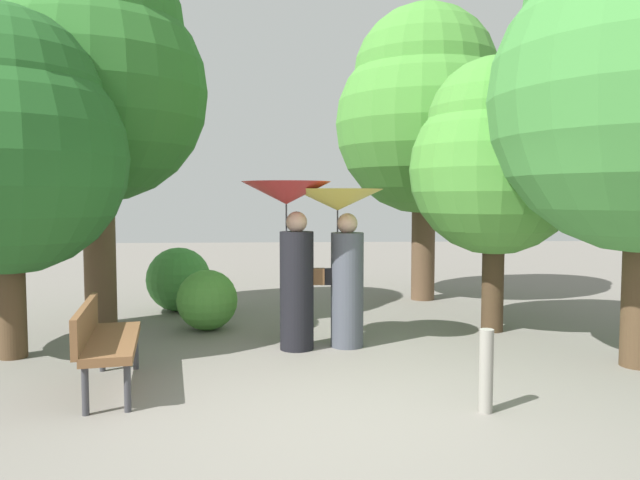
{
  "coord_description": "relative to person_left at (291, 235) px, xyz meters",
  "views": [
    {
      "loc": [
        -0.45,
        -4.89,
        1.83
      ],
      "look_at": [
        0.0,
        2.84,
        1.29
      ],
      "focal_mm": 33.93,
      "sensor_mm": 36.0,
      "label": 1
    }
  ],
  "objects": [
    {
      "name": "bush_path_right",
      "position": [
        -1.8,
        2.59,
        -0.87
      ],
      "size": [
        1.03,
        1.03,
        1.03
      ],
      "primitive_type": "sphere",
      "color": "#428C3D",
      "rests_on": "ground"
    },
    {
      "name": "tree_far_back",
      "position": [
        2.77,
        0.83,
        1.02
      ],
      "size": [
        2.31,
        2.31,
        3.73
      ],
      "color": "#42301E",
      "rests_on": "ground"
    },
    {
      "name": "park_bench",
      "position": [
        -1.8,
        -1.46,
        -0.87
      ],
      "size": [
        0.76,
        1.56,
        0.83
      ],
      "rotation": [
        0.0,
        0.0,
        1.76
      ],
      "color": "#38383D",
      "rests_on": "ground"
    },
    {
      "name": "tree_near_right",
      "position": [
        2.41,
        3.46,
        2.01
      ],
      "size": [
        3.16,
        3.16,
        5.23
      ],
      "color": "brown",
      "rests_on": "ground"
    },
    {
      "name": "tree_near_left",
      "position": [
        -3.2,
        -0.2,
        1.11
      ],
      "size": [
        2.66,
        2.66,
        3.97
      ],
      "color": "#4C3823",
      "rests_on": "ground"
    },
    {
      "name": "person_right",
      "position": [
        0.62,
        0.09,
        -0.03
      ],
      "size": [
        1.12,
        1.12,
        1.94
      ],
      "rotation": [
        0.0,
        0.0,
        1.61
      ],
      "color": "#474C56",
      "rests_on": "ground"
    },
    {
      "name": "path_marker_post",
      "position": [
        1.63,
        -2.27,
        -1.02
      ],
      "size": [
        0.12,
        0.12,
        0.72
      ],
      "primitive_type": "cylinder",
      "color": "gray",
      "rests_on": "ground"
    },
    {
      "name": "tree_mid_left",
      "position": [
        -2.73,
        1.57,
        2.23
      ],
      "size": [
        3.13,
        3.13,
        5.48
      ],
      "color": "brown",
      "rests_on": "ground"
    },
    {
      "name": "person_left",
      "position": [
        0.0,
        0.0,
        0.0
      ],
      "size": [
        1.07,
        1.07,
        2.03
      ],
      "rotation": [
        0.0,
        0.0,
        1.61
      ],
      "color": "black",
      "rests_on": "ground"
    },
    {
      "name": "ground_plane",
      "position": [
        0.38,
        -2.34,
        -1.38
      ],
      "size": [
        40.0,
        40.0,
        0.0
      ],
      "primitive_type": "plane",
      "color": "slate"
    },
    {
      "name": "bush_path_left",
      "position": [
        -1.15,
        1.13,
        -0.96
      ],
      "size": [
        0.84,
        0.84,
        0.84
      ],
      "primitive_type": "sphere",
      "color": "#4C9338",
      "rests_on": "ground"
    }
  ]
}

